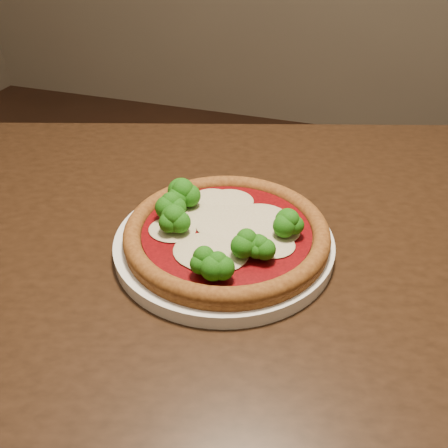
% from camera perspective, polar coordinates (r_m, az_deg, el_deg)
% --- Properties ---
extents(floor, '(4.00, 4.00, 0.00)m').
position_cam_1_polar(floor, '(1.36, -5.88, -23.03)').
color(floor, black).
rests_on(floor, ground).
extents(dining_table, '(1.37, 1.07, 0.75)m').
position_cam_1_polar(dining_table, '(0.74, 3.34, -8.19)').
color(dining_table, black).
rests_on(dining_table, floor).
extents(plate, '(0.28, 0.28, 0.02)m').
position_cam_1_polar(plate, '(0.65, 0.00, -2.24)').
color(plate, white).
rests_on(plate, dining_table).
extents(pizza, '(0.26, 0.26, 0.06)m').
position_cam_1_polar(pizza, '(0.63, -0.03, -0.74)').
color(pizza, brown).
rests_on(pizza, plate).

